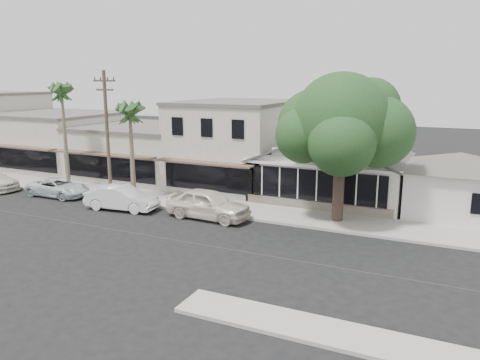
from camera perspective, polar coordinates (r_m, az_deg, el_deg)
The scene contains 14 objects.
ground at distance 25.24m, azimuth -7.35°, elevation -7.37°, with size 140.00×140.00×0.00m, color black.
sidewalk_north at distance 34.95m, azimuth -12.53°, elevation -1.89°, with size 90.00×3.50×0.15m, color #9E9991.
corner_shop at distance 33.91m, azimuth 11.27°, elevation 2.13°, with size 10.40×8.60×5.10m.
side_cottage at distance 32.24m, azimuth 25.02°, elevation -1.34°, with size 6.00×6.00×3.00m, color white.
row_building_near at distance 37.43m, azimuth -0.28°, elevation 4.29°, with size 8.00×10.00×6.50m, color silver.
row_building_midnear at distance 42.21m, azimuth -11.41°, elevation 3.37°, with size 10.00×10.00×4.20m, color beige.
row_building_midfar at distance 49.10m, azimuth -21.38°, elevation 4.46°, with size 11.00×10.00×5.00m, color silver.
utility_pole at distance 33.58m, azimuth -15.87°, elevation 5.55°, with size 1.80×0.24×9.00m.
car_0 at distance 28.78m, azimuth -3.91°, elevation -2.93°, with size 2.16×5.36×1.83m, color silver.
car_1 at distance 31.60m, azimuth -14.22°, elevation -2.12°, with size 1.69×4.85×1.60m, color white.
car_2 at distance 36.64m, azimuth -21.27°, elevation -0.84°, with size 2.21×4.80×1.33m, color silver.
shade_tree at distance 27.88m, azimuth 12.24°, elevation 6.62°, with size 7.98×7.22×8.86m.
palm_east at distance 33.13m, azimuth -13.28°, elevation 8.10°, with size 2.94×2.94×7.34m.
palm_mid at distance 38.07m, azimuth -20.92°, elevation 9.82°, with size 3.11×3.11×8.52m.
Camera 1 is at (12.91, -19.98, 8.43)m, focal length 35.00 mm.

